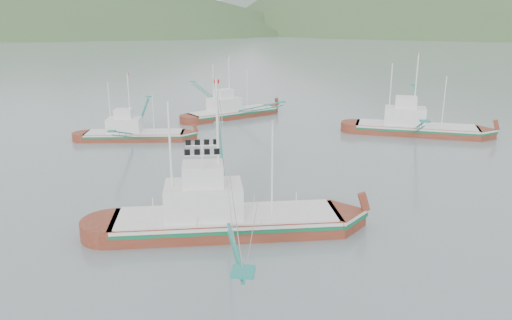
# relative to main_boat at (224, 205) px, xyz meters

# --- Properties ---
(ground) EXTENTS (1200.00, 1200.00, 0.00)m
(ground) POSITION_rel_main_boat_xyz_m (1.71, 1.73, -2.07)
(ground) COLOR slate
(ground) RESTS_ON ground
(main_boat) EXTENTS (16.79, 29.22, 11.94)m
(main_boat) POSITION_rel_main_boat_xyz_m (0.00, 0.00, 0.00)
(main_boat) COLOR maroon
(main_boat) RESTS_ON ground
(bg_boat_left) EXTENTS (12.50, 22.05, 8.95)m
(bg_boat_left) POSITION_rel_main_boat_xyz_m (-15.12, 26.43, -0.75)
(bg_boat_left) COLOR maroon
(bg_boat_left) RESTS_ON ground
(bg_boat_far) EXTENTS (19.45, 21.67, 10.07)m
(bg_boat_far) POSITION_rel_main_boat_xyz_m (-4.57, 41.31, 0.09)
(bg_boat_far) COLOR maroon
(bg_boat_far) RESTS_ON ground
(bg_boat_right) EXTENTS (15.88, 27.62, 11.29)m
(bg_boat_right) POSITION_rel_main_boat_xyz_m (20.66, 32.07, -0.15)
(bg_boat_right) COLOR maroon
(bg_boat_right) RESTS_ON ground
(headland_left) EXTENTS (448.00, 308.00, 210.00)m
(headland_left) POSITION_rel_main_boat_xyz_m (-178.29, 361.73, -2.07)
(headland_left) COLOR #35522A
(headland_left) RESTS_ON ground
(ridge_distant) EXTENTS (960.00, 400.00, 240.00)m
(ridge_distant) POSITION_rel_main_boat_xyz_m (31.71, 561.73, -2.07)
(ridge_distant) COLOR slate
(ridge_distant) RESTS_ON ground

